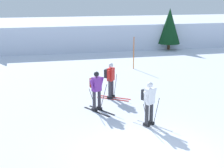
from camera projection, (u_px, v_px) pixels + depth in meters
ground_plane at (150, 156)px, 10.35m from camera, size 120.00×120.00×0.00m
far_snow_ridge at (69, 35)px, 30.60m from camera, size 80.00×7.15×2.20m
skier_red at (110, 79)px, 15.71m from camera, size 1.51×1.25×1.71m
skier_purple at (96, 89)px, 14.07m from camera, size 1.11×1.58×1.71m
skier_white at (149, 101)px, 12.46m from camera, size 1.19×1.54×1.71m
trail_marker_pole at (134, 53)px, 21.76m from camera, size 0.06×0.06×2.10m
conifer_far_left at (169, 26)px, 28.76m from camera, size 1.90×1.90×3.55m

